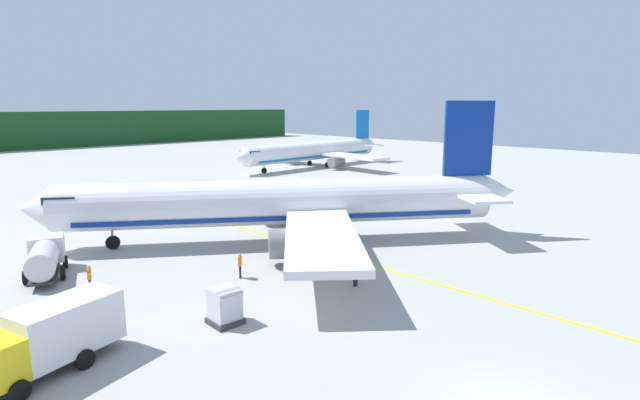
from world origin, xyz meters
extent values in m
cube|color=#A8A8A3|center=(0.00, 48.00, -0.10)|extent=(240.00, 320.00, 0.20)
cylinder|color=white|center=(9.66, 24.75, 3.50)|extent=(31.40, 24.17, 3.80)
cone|color=white|center=(-5.90, 35.99, 3.50)|extent=(4.06, 4.33, 3.61)
cone|color=white|center=(25.55, 13.27, 3.90)|extent=(4.49, 4.49, 3.23)
cube|color=#192333|center=(-4.12, 34.70, 4.36)|extent=(3.84, 4.02, 0.60)
cube|color=white|center=(5.93, 16.17, 2.83)|extent=(14.25, 15.12, 0.50)
cylinder|color=slate|center=(6.07, 19.44, 1.63)|extent=(3.88, 3.66, 2.20)
cube|color=white|center=(16.63, 30.98, 2.83)|extent=(12.13, 16.27, 0.50)
cylinder|color=slate|center=(13.57, 29.82, 1.63)|extent=(3.88, 3.66, 2.20)
cube|color=navy|center=(23.03, 15.08, 8.65)|extent=(3.78, 2.87, 6.50)
cube|color=white|center=(23.03, 15.08, 3.90)|extent=(8.69, 10.30, 0.24)
cube|color=navy|center=(9.66, 24.75, 2.46)|extent=(28.38, 21.90, 0.36)
cylinder|color=black|center=(-1.43, 32.76, 0.55)|extent=(1.10, 0.93, 1.10)
cylinder|color=gray|center=(-1.43, 32.76, 1.35)|extent=(0.20, 0.20, 0.50)
cylinder|color=black|center=(9.35, 21.76, 0.55)|extent=(1.10, 0.93, 1.10)
cylinder|color=gray|center=(9.35, 21.76, 1.35)|extent=(0.20, 0.20, 0.50)
cylinder|color=black|center=(12.40, 25.98, 0.55)|extent=(1.10, 0.93, 1.10)
cylinder|color=gray|center=(12.40, 25.98, 1.35)|extent=(0.20, 0.20, 0.50)
cylinder|color=white|center=(48.04, 60.44, 3.08)|extent=(31.79, 4.27, 3.35)
cone|color=white|center=(31.14, 59.95, 3.08)|extent=(2.21, 3.24, 3.18)
cone|color=white|center=(65.29, 60.95, 3.43)|extent=(2.90, 2.93, 2.84)
cube|color=#192333|center=(33.07, 60.00, 3.84)|extent=(2.20, 2.91, 0.53)
cube|color=white|center=(50.03, 52.45, 2.50)|extent=(5.28, 14.37, 0.44)
cylinder|color=slate|center=(48.38, 54.81, 1.44)|extent=(2.87, 2.02, 1.94)
cube|color=white|center=(49.56, 68.54, 2.50)|extent=(6.07, 14.53, 0.44)
cylinder|color=slate|center=(48.05, 66.08, 1.44)|extent=(2.87, 2.02, 1.94)
cube|color=#0C66B2|center=(62.56, 60.87, 7.62)|extent=(3.88, 0.43, 5.72)
cube|color=white|center=(62.56, 60.87, 3.43)|extent=(3.09, 9.24, 0.21)
cube|color=#0C66B2|center=(48.04, 60.44, 2.16)|extent=(28.61, 4.01, 0.32)
cylinder|color=black|center=(35.99, 60.09, 0.48)|extent=(0.98, 0.34, 0.97)
cylinder|color=gray|center=(35.99, 60.09, 1.19)|extent=(0.18, 0.18, 0.44)
cylinder|color=black|center=(49.42, 58.19, 0.48)|extent=(0.98, 0.34, 0.97)
cylinder|color=gray|center=(49.42, 58.19, 1.19)|extent=(0.18, 0.18, 0.44)
cylinder|color=black|center=(49.29, 62.77, 0.48)|extent=(0.98, 0.34, 0.97)
cylinder|color=gray|center=(49.29, 62.77, 1.19)|extent=(0.18, 0.18, 0.44)
cube|color=white|center=(-10.49, 15.97, 1.78)|extent=(5.05, 3.38, 2.36)
cube|color=#262628|center=(-11.36, 15.72, 0.52)|extent=(6.60, 3.23, 0.16)
cylinder|color=black|center=(-12.99, 14.11, 0.45)|extent=(0.94, 0.52, 0.90)
cylinder|color=black|center=(-10.19, 14.91, 0.45)|extent=(0.94, 0.52, 0.90)
cylinder|color=black|center=(-10.79, 17.02, 0.45)|extent=(0.94, 0.52, 0.90)
cube|color=white|center=(-6.77, 31.10, 1.50)|extent=(2.70, 2.48, 1.80)
cube|color=#192333|center=(-6.46, 31.89, 1.86)|extent=(1.75, 0.75, 0.94)
cylinder|color=silver|center=(-7.86, 28.31, 1.50)|extent=(3.13, 4.37, 1.80)
cube|color=#262628|center=(-7.54, 29.15, 0.52)|extent=(3.62, 6.14, 0.16)
cylinder|color=black|center=(-7.91, 31.22, 0.45)|extent=(0.59, 0.94, 0.90)
cylinder|color=black|center=(-5.86, 30.42, 0.45)|extent=(0.59, 0.94, 0.90)
cylinder|color=black|center=(-8.89, 28.71, 0.45)|extent=(0.59, 0.94, 0.90)
cylinder|color=black|center=(-6.84, 27.91, 0.45)|extent=(0.59, 0.94, 0.90)
cube|color=#333338|center=(-3.07, 14.45, 0.15)|extent=(1.68, 1.68, 0.30)
cube|color=silver|center=(-3.07, 14.45, 1.12)|extent=(1.47, 1.47, 1.64)
cube|color=silver|center=(-3.10, 13.96, 1.79)|extent=(1.45, 0.65, 0.53)
cylinder|color=#191E33|center=(-6.38, 24.40, 0.43)|extent=(0.14, 0.14, 0.86)
cylinder|color=#191E33|center=(-6.45, 24.23, 0.43)|extent=(0.14, 0.14, 0.86)
cube|color=orange|center=(-6.42, 24.32, 1.19)|extent=(0.38, 0.49, 0.65)
cube|color=silver|center=(-6.42, 24.32, 1.22)|extent=(0.39, 0.50, 0.06)
sphere|color=tan|center=(-6.42, 24.32, 1.63)|extent=(0.23, 0.23, 0.23)
cylinder|color=orange|center=(-6.30, 24.56, 1.22)|extent=(0.09, 0.09, 0.61)
cylinder|color=orange|center=(-6.53, 24.07, 1.22)|extent=(0.09, 0.09, 0.61)
cylinder|color=#191E33|center=(1.72, 19.72, 0.44)|extent=(0.14, 0.14, 0.87)
cylinder|color=#191E33|center=(1.84, 19.86, 0.44)|extent=(0.14, 0.14, 0.87)
cube|color=orange|center=(1.78, 19.79, 1.20)|extent=(0.45, 0.48, 0.65)
cube|color=silver|center=(1.78, 19.79, 1.23)|extent=(0.47, 0.49, 0.06)
sphere|color=tan|center=(1.78, 19.79, 1.64)|extent=(0.24, 0.24, 0.24)
cylinder|color=orange|center=(1.61, 19.59, 1.23)|extent=(0.09, 0.09, 0.62)
cylinder|color=orange|center=(1.96, 19.99, 1.23)|extent=(0.09, 0.09, 0.62)
cylinder|color=#191E33|center=(6.20, 13.22, 0.42)|extent=(0.14, 0.14, 0.85)
cylinder|color=#191E33|center=(6.03, 13.27, 0.42)|extent=(0.14, 0.14, 0.85)
cube|color=#CCE519|center=(6.12, 13.24, 1.16)|extent=(0.48, 0.32, 0.63)
cube|color=silver|center=(6.12, 13.24, 1.20)|extent=(0.49, 0.34, 0.06)
sphere|color=tan|center=(6.12, 13.24, 1.60)|extent=(0.23, 0.23, 0.23)
cylinder|color=#CCE519|center=(6.38, 13.17, 1.20)|extent=(0.09, 0.09, 0.60)
cylinder|color=#CCE519|center=(5.86, 13.31, 1.20)|extent=(0.09, 0.09, 0.60)
cube|color=yellow|center=(10.21, 19.75, 0.01)|extent=(0.30, 60.00, 0.01)
camera|label=1|loc=(-17.29, -7.06, 11.55)|focal=28.24mm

